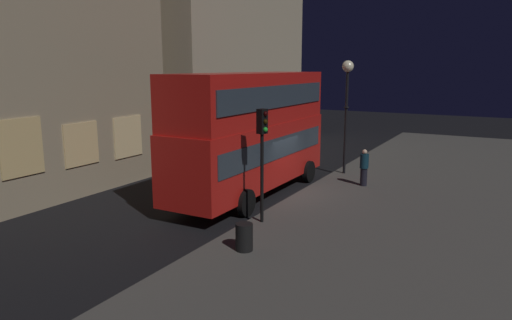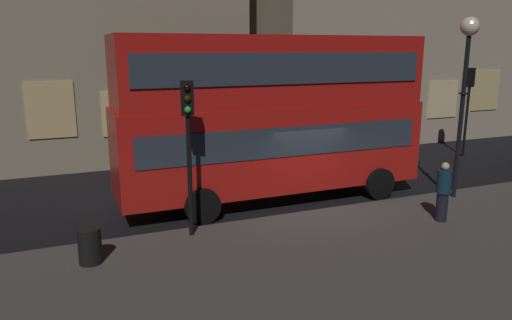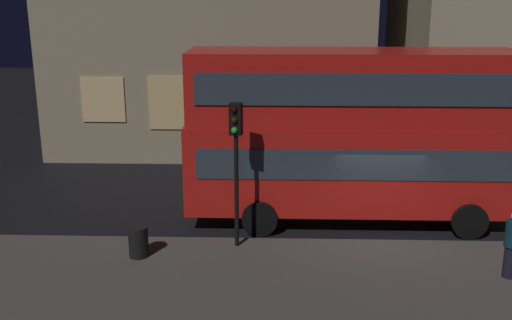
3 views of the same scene
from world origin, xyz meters
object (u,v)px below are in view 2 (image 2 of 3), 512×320
double_decker_bus (272,111)px  pedestrian (443,191)px  traffic_light_near_kerb (188,126)px  traffic_light_far_side (468,93)px  litter_bin (90,246)px  street_lamp (467,60)px

double_decker_bus → pedestrian: (3.51, -3.99, -1.98)m
double_decker_bus → traffic_light_near_kerb: (-3.33, -2.32, 0.04)m
double_decker_bus → traffic_light_far_side: 11.30m
traffic_light_far_side → litter_bin: 17.99m
traffic_light_near_kerb → traffic_light_far_side: 15.16m
traffic_light_near_kerb → street_lamp: bearing=12.2°
traffic_light_far_side → pedestrian: traffic_light_far_side is taller
traffic_light_far_side → street_lamp: 7.56m
traffic_light_far_side → traffic_light_near_kerb: bearing=15.2°
pedestrian → traffic_light_far_side: bearing=39.6°
street_lamp → litter_bin: size_ratio=6.86×
double_decker_bus → traffic_light_far_side: size_ratio=2.48×
street_lamp → litter_bin: street_lamp is taller
traffic_light_near_kerb → traffic_light_far_side: size_ratio=0.99×
traffic_light_far_side → street_lamp: (-5.43, -5.00, 1.64)m
traffic_light_far_side → double_decker_bus: bearing=9.6°
traffic_light_far_side → litter_bin: traffic_light_far_side is taller
traffic_light_near_kerb → litter_bin: 3.64m
traffic_light_near_kerb → litter_bin: (-2.57, -0.76, -2.47)m
street_lamp → pedestrian: bearing=-141.8°
double_decker_bus → street_lamp: 6.25m
double_decker_bus → traffic_light_far_side: (10.99, 2.63, -0.06)m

